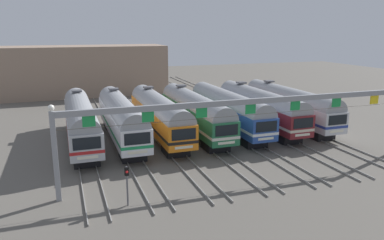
% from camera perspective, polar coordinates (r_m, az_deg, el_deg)
% --- Properties ---
extents(ground_plane, '(160.00, 160.00, 0.00)m').
position_cam_1_polar(ground_plane, '(44.16, 0.37, -2.06)').
color(ground_plane, '#5B564F').
extents(track_bed, '(26.80, 70.00, 0.15)m').
position_cam_1_polar(track_bed, '(60.00, -5.08, 2.15)').
color(track_bed, gray).
rests_on(track_bed, ground).
extents(commuter_train_stainless, '(2.88, 18.06, 5.05)m').
position_cam_1_polar(commuter_train_stainless, '(41.14, -16.47, 0.07)').
color(commuter_train_stainless, '#B2B5BA').
rests_on(commuter_train_stainless, ground).
extents(commuter_train_white, '(2.88, 18.06, 5.05)m').
position_cam_1_polar(commuter_train_white, '(41.52, -10.66, 0.51)').
color(commuter_train_white, white).
rests_on(commuter_train_white, ground).
extents(commuter_train_orange, '(2.88, 18.06, 5.05)m').
position_cam_1_polar(commuter_train_orange, '(42.32, -5.02, 0.95)').
color(commuter_train_orange, orange).
rests_on(commuter_train_orange, ground).
extents(commuter_train_green, '(2.88, 18.06, 5.05)m').
position_cam_1_polar(commuter_train_green, '(43.51, 0.37, 1.35)').
color(commuter_train_green, '#236B42').
rests_on(commuter_train_green, ground).
extents(commuter_train_blue, '(2.88, 18.06, 4.77)m').
position_cam_1_polar(commuter_train_blue, '(45.07, 5.43, 1.71)').
color(commuter_train_blue, '#284C9E').
rests_on(commuter_train_blue, ground).
extents(commuter_train_maroon, '(2.88, 18.06, 5.05)m').
position_cam_1_polar(commuter_train_maroon, '(46.96, 10.12, 2.05)').
color(commuter_train_maroon, maroon).
rests_on(commuter_train_maroon, ground).
extents(commuter_train_silver, '(2.88, 18.06, 5.05)m').
position_cam_1_polar(commuter_train_silver, '(49.13, 14.42, 2.33)').
color(commuter_train_silver, silver).
rests_on(commuter_train_silver, ground).
extents(catenary_gantry, '(30.54, 0.44, 6.97)m').
position_cam_1_polar(catenary_gantry, '(30.83, 8.81, 1.32)').
color(catenary_gantry, gray).
rests_on(catenary_gantry, ground).
extents(yard_signal_mast, '(0.28, 0.35, 2.87)m').
position_cam_1_polar(yard_signal_mast, '(26.38, -9.81, -8.67)').
color(yard_signal_mast, '#59595E').
rests_on(yard_signal_mast, ground).
extents(maintenance_building, '(29.25, 10.00, 8.92)m').
position_cam_1_polar(maintenance_building, '(73.14, -15.89, 7.22)').
color(maintenance_building, gray).
rests_on(maintenance_building, ground).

